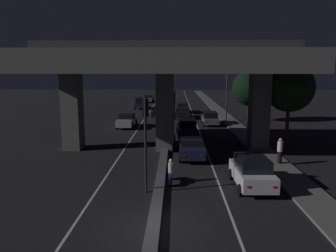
{
  "coord_description": "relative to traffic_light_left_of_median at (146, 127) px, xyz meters",
  "views": [
    {
      "loc": [
        0.91,
        -12.65,
        6.42
      ],
      "look_at": [
        0.09,
        20.07,
        0.88
      ],
      "focal_mm": 35.0,
      "sensor_mm": 36.0,
      "label": 1
    }
  ],
  "objects": [
    {
      "name": "car_dark_blue_sixth",
      "position": [
        2.59,
        33.74,
        -2.75
      ],
      "size": [
        1.97,
        4.53,
        1.51
      ],
      "rotation": [
        0.0,
        0.0,
        1.55
      ],
      "color": "#141938",
      "rests_on": "ground_plane"
    },
    {
      "name": "lane_line_left_inner",
      "position": [
        -2.7,
        30.93,
        -3.54
      ],
      "size": [
        0.12,
        126.0,
        0.0
      ],
      "primitive_type": "cube",
      "color": "beige",
      "rests_on": "ground_plane"
    },
    {
      "name": "car_white_lead",
      "position": [
        5.81,
        0.85,
        -2.65
      ],
      "size": [
        2.03,
        4.1,
        1.72
      ],
      "rotation": [
        0.0,
        0.0,
        1.59
      ],
      "color": "silver",
      "rests_on": "ground_plane"
    },
    {
      "name": "car_black_fifth",
      "position": [
        2.46,
        27.99,
        -2.81
      ],
      "size": [
        2.15,
        4.64,
        1.42
      ],
      "rotation": [
        0.0,
        0.0,
        1.54
      ],
      "color": "black",
      "rests_on": "ground_plane"
    },
    {
      "name": "car_dark_blue_third",
      "position": [
        2.68,
        15.25,
        -2.65
      ],
      "size": [
        2.15,
        4.42,
        1.72
      ],
      "rotation": [
        0.0,
        0.0,
        1.61
      ],
      "color": "#141938",
      "rests_on": "ground_plane"
    },
    {
      "name": "car_black_second_oncoming",
      "position": [
        -0.92,
        29.89,
        -2.84
      ],
      "size": [
        2.03,
        4.34,
        1.34
      ],
      "rotation": [
        0.0,
        0.0,
        -1.55
      ],
      "color": "black",
      "rests_on": "ground_plane"
    },
    {
      "name": "elevated_overpass",
      "position": [
        0.68,
        9.68,
        3.12
      ],
      "size": [
        21.69,
        10.67,
        8.77
      ],
      "color": "#5B5956",
      "rests_on": "ground_plane"
    },
    {
      "name": "roadside_tree_kerbside_near",
      "position": [
        10.72,
        10.02,
        1.53
      ],
      "size": [
        3.97,
        3.97,
        7.07
      ],
      "color": "#38281C",
      "rests_on": "ground_plane"
    },
    {
      "name": "sidewalk_right",
      "position": [
        8.47,
        23.93,
        -3.48
      ],
      "size": [
        2.03,
        126.0,
        0.14
      ],
      "primitive_type": "cube",
      "color": "#5B5956",
      "rests_on": "ground_plane"
    },
    {
      "name": "car_grey_fourth",
      "position": [
        5.67,
        22.35,
        -2.74
      ],
      "size": [
        1.96,
        4.39,
        1.54
      ],
      "rotation": [
        0.0,
        0.0,
        1.58
      ],
      "color": "#515459",
      "rests_on": "ground_plane"
    },
    {
      "name": "lane_line_right_inner",
      "position": [
        4.06,
        30.93,
        -3.54
      ],
      "size": [
        0.12,
        126.0,
        0.0
      ],
      "primitive_type": "cube",
      "color": "beige",
      "rests_on": "ground_plane"
    },
    {
      "name": "street_lamp",
      "position": [
        7.67,
        25.02,
        0.78
      ],
      "size": [
        2.2,
        0.32,
        7.24
      ],
      "color": "#2D2D30",
      "rests_on": "ground_plane"
    },
    {
      "name": "median_divider",
      "position": [
        0.68,
        30.93,
        -3.44
      ],
      "size": [
        0.56,
        126.0,
        0.2
      ],
      "primitive_type": "cube",
      "color": "#4C4C51",
      "rests_on": "ground_plane"
    },
    {
      "name": "car_grey_fourth_oncoming",
      "position": [
        -4.13,
        50.31,
        -2.76
      ],
      "size": [
        2.12,
        4.31,
        1.5
      ],
      "rotation": [
        0.0,
        0.0,
        -1.61
      ],
      "color": "#515459",
      "rests_on": "ground_plane"
    },
    {
      "name": "ground_plane",
      "position": [
        0.68,
        -4.07,
        -3.54
      ],
      "size": [
        200.0,
        200.0,
        0.0
      ],
      "primitive_type": "plane",
      "color": "black"
    },
    {
      "name": "car_dark_blue_second",
      "position": [
        2.74,
        7.04,
        -2.77
      ],
      "size": [
        1.94,
        4.35,
        1.49
      ],
      "rotation": [
        0.0,
        0.0,
        1.58
      ],
      "color": "#141938",
      "rests_on": "ground_plane"
    },
    {
      "name": "motorcycle_red_filtering_mid",
      "position": [
        1.39,
        9.4,
        -2.94
      ],
      "size": [
        0.34,
        1.98,
        1.41
      ],
      "rotation": [
        0.0,
        0.0,
        1.5
      ],
      "color": "black",
      "rests_on": "ground_plane"
    },
    {
      "name": "pedestrian_on_sidewalk",
      "position": [
        8.71,
        5.24,
        -2.53
      ],
      "size": [
        0.38,
        0.38,
        1.77
      ],
      "color": "black",
      "rests_on": "sidewalk_right"
    },
    {
      "name": "car_dark_blue_third_oncoming",
      "position": [
        -4.43,
        39.23,
        -2.53
      ],
      "size": [
        1.99,
        4.41,
        1.91
      ],
      "rotation": [
        0.0,
        0.0,
        -1.57
      ],
      "color": "#141938",
      "rests_on": "ground_plane"
    },
    {
      "name": "traffic_light_left_of_median",
      "position": [
        0.0,
        0.0,
        0.0
      ],
      "size": [
        0.3,
        0.49,
        5.21
      ],
      "color": "black",
      "rests_on": "ground_plane"
    },
    {
      "name": "roadside_tree_kerbside_mid",
      "position": [
        10.84,
        24.86,
        0.74
      ],
      "size": [
        4.48,
        4.48,
        6.54
      ],
      "color": "#38281C",
      "rests_on": "ground_plane"
    },
    {
      "name": "motorcycle_blue_filtering_near",
      "position": [
        1.3,
        1.42,
        -2.93
      ],
      "size": [
        0.34,
        1.74,
        1.44
      ],
      "rotation": [
        0.0,
        0.0,
        1.5
      ],
      "color": "black",
      "rests_on": "ground_plane"
    },
    {
      "name": "car_silver_lead_oncoming",
      "position": [
        -4.05,
        20.15,
        -2.75
      ],
      "size": [
        2.06,
        4.09,
        1.56
      ],
      "rotation": [
        0.0,
        0.0,
        -1.62
      ],
      "color": "gray",
      "rests_on": "ground_plane"
    }
  ]
}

